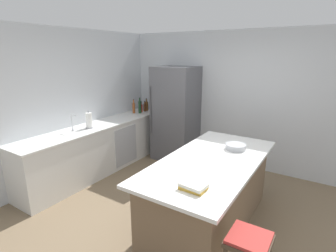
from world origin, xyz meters
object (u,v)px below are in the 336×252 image
at_px(cookbook_stack, 193,186).
at_px(whiskey_bottle, 147,106).
at_px(hot_sauce_bottle, 141,108).
at_px(mixing_bowl, 236,147).
at_px(refrigerator, 176,114).
at_px(wine_bottle, 140,107).
at_px(sink_faucet, 73,122).
at_px(kitchen_island, 210,192).
at_px(vinegar_bottle, 134,108).
at_px(bar_stool, 248,249).
at_px(syrup_bottle, 145,107).
at_px(paper_towel_roll, 89,121).

bearing_deg(cookbook_stack, whiskey_bottle, 134.32).
distance_m(hot_sauce_bottle, mixing_bowl, 2.80).
height_order(refrigerator, hot_sauce_bottle, refrigerator).
height_order(hot_sauce_bottle, wine_bottle, wine_bottle).
height_order(hot_sauce_bottle, mixing_bowl, hot_sauce_bottle).
bearing_deg(sink_faucet, wine_bottle, 87.02).
height_order(kitchen_island, wine_bottle, wine_bottle).
distance_m(kitchen_island, hot_sauce_bottle, 2.98).
relative_size(hot_sauce_bottle, cookbook_stack, 0.89).
bearing_deg(cookbook_stack, kitchen_island, 100.78).
relative_size(hot_sauce_bottle, vinegar_bottle, 0.77).
height_order(whiskey_bottle, wine_bottle, wine_bottle).
distance_m(wine_bottle, vinegar_bottle, 0.14).
relative_size(sink_faucet, cookbook_stack, 1.13).
relative_size(vinegar_bottle, cookbook_stack, 1.16).
xyz_separation_m(refrigerator, vinegar_bottle, (-0.94, -0.22, 0.07)).
relative_size(whiskey_bottle, cookbook_stack, 1.04).
xyz_separation_m(bar_stool, cookbook_stack, (-0.59, 0.08, 0.39)).
relative_size(kitchen_island, vinegar_bottle, 7.28).
distance_m(cookbook_stack, mixing_bowl, 1.28).
distance_m(syrup_bottle, vinegar_bottle, 0.30).
xyz_separation_m(syrup_bottle, cookbook_stack, (2.55, -2.54, -0.06)).
distance_m(refrigerator, paper_towel_roll, 1.77).
height_order(refrigerator, wine_bottle, refrigerator).
bearing_deg(whiskey_bottle, syrup_bottle, -80.41).
relative_size(kitchen_island, bar_stool, 3.28).
bearing_deg(wine_bottle, refrigerator, 9.76).
bearing_deg(sink_faucet, hot_sauce_bottle, 88.53).
bearing_deg(bar_stool, wine_bottle, 142.14).
relative_size(bar_stool, whiskey_bottle, 2.46).
relative_size(bar_stool, paper_towel_roll, 2.18).
distance_m(syrup_bottle, wine_bottle, 0.21).
height_order(kitchen_island, whiskey_bottle, whiskey_bottle).
relative_size(refrigerator, cookbook_stack, 7.25).
relative_size(bar_stool, cookbook_stack, 2.56).
bearing_deg(bar_stool, cookbook_stack, 171.76).
bearing_deg(whiskey_bottle, cookbook_stack, -45.68).
height_order(bar_stool, wine_bottle, wine_bottle).
distance_m(bar_stool, whiskey_bottle, 4.18).
relative_size(whiskey_bottle, vinegar_bottle, 0.90).
distance_m(paper_towel_roll, whiskey_bottle, 1.70).
distance_m(kitchen_island, mixing_bowl, 0.71).
relative_size(whiskey_bottle, hot_sauce_bottle, 1.17).
relative_size(kitchen_island, hot_sauce_bottle, 9.46).
bearing_deg(whiskey_bottle, sink_faucet, -91.44).
xyz_separation_m(whiskey_bottle, vinegar_bottle, (-0.07, -0.37, 0.01)).
xyz_separation_m(refrigerator, hot_sauce_bottle, (-0.87, -0.04, 0.04)).
distance_m(refrigerator, mixing_bowl, 2.06).
bearing_deg(kitchen_island, sink_faucet, -177.01).
height_order(syrup_bottle, wine_bottle, wine_bottle).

